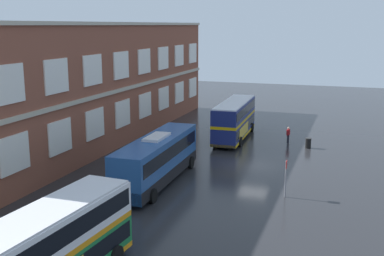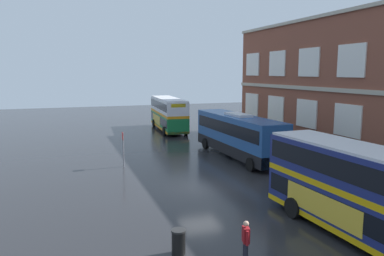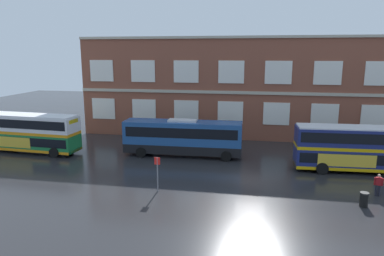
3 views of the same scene
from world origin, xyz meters
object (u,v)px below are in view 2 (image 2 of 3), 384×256
double_decker_near (168,113)px  bus_stand_flag (123,146)px  touring_coach (238,135)px  station_litter_bin (179,242)px  double_decker_middle (367,193)px  waiting_passenger (246,240)px

double_decker_near → bus_stand_flag: (16.52, -8.30, -0.51)m
touring_coach → bus_stand_flag: 9.85m
touring_coach → station_litter_bin: size_ratio=11.71×
double_decker_middle → touring_coach: 16.57m
double_decker_near → waiting_passenger: (32.84, -6.25, -1.22)m
touring_coach → station_litter_bin: touring_coach is taller
touring_coach → double_decker_near: bearing=-174.6°
touring_coach → waiting_passenger: bearing=-25.4°
waiting_passenger → double_decker_middle: bearing=90.0°
waiting_passenger → station_litter_bin: bearing=-124.9°
station_litter_bin → double_decker_middle: bearing=79.0°
station_litter_bin → double_decker_near: bearing=164.9°
double_decker_near → waiting_passenger: size_ratio=6.56×
double_decker_middle → station_litter_bin: (-1.55, -7.99, -1.63)m
double_decker_middle → touring_coach: size_ratio=0.92×
double_decker_near → double_decker_middle: same height
double_decker_middle → touring_coach: bearing=173.0°
touring_coach → bus_stand_flag: (0.11, -9.85, -0.27)m
bus_stand_flag → station_litter_bin: bearing=-0.6°
waiting_passenger → bus_stand_flag: (-16.33, -2.06, 0.70)m
bus_stand_flag → station_litter_bin: 14.83m
touring_coach → waiting_passenger: (16.44, -7.79, -0.98)m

